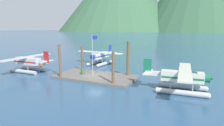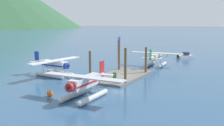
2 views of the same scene
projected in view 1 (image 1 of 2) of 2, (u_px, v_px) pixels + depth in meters
name	position (u px, v px, depth m)	size (l,w,h in m)	color
ground_plane	(95.00, 77.00, 29.67)	(1200.00, 1200.00, 0.00)	#2D5175
dock_platform	(95.00, 76.00, 29.65)	(12.61, 6.37, 0.30)	#66605B
piling_near_left	(60.00, 62.00, 28.41)	(0.37, 0.37, 5.24)	brown
piling_near_right	(113.00, 69.00, 25.09)	(0.39, 0.39, 4.61)	brown
piling_far_left	(82.00, 59.00, 33.74)	(0.36, 0.36, 4.50)	brown
piling_far_right	(128.00, 59.00, 29.63)	(0.52, 0.52, 5.58)	brown
flagpole	(93.00, 50.00, 29.31)	(0.95, 0.10, 6.36)	silver
fuel_drum	(83.00, 72.00, 30.36)	(0.62, 0.62, 0.88)	#33663D
mooring_buoy	(41.00, 65.00, 37.58)	(0.75, 0.75, 0.75)	orange
seaplane_silver_port_aft	(28.00, 63.00, 33.21)	(7.98, 10.43, 3.84)	#B7BABF
seaplane_white_bow_left	(100.00, 57.00, 40.06)	(10.48, 7.97, 3.84)	#B7BABF
seaplane_cream_stbd_aft	(182.00, 79.00, 22.60)	(7.97, 10.48, 3.84)	#B7BABF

